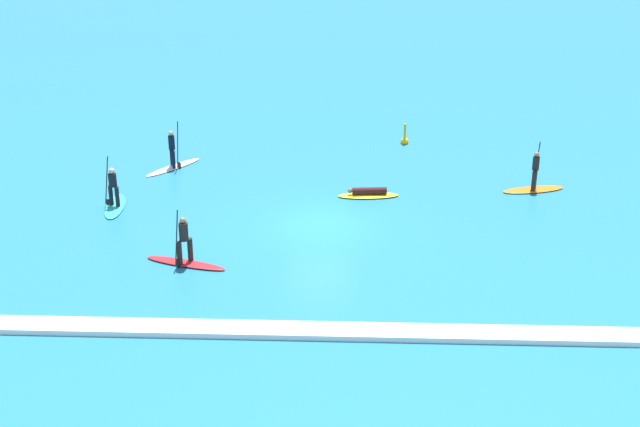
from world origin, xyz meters
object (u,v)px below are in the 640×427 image
Objects in this scene: surfer_on_orange_board at (534,182)px; surfer_on_teal_board at (114,198)px; surfer_on_red_board at (185,253)px; surfer_on_yellow_board at (368,194)px; surfer_on_white_board at (173,159)px; marker_buoy at (405,140)px.

surfer_on_teal_board is (-17.77, -2.56, 0.04)m from surfer_on_orange_board.
surfer_on_red_board is 1.18× the size of surfer_on_yellow_board.
surfer_on_white_board is at bearing -59.62° from surfer_on_red_board.
surfer_on_white_board is at bearing 157.89° from surfer_on_orange_board.
surfer_on_yellow_board is (-7.20, -0.99, -0.26)m from surfer_on_orange_board.
surfer_on_teal_board is 6.46m from surfer_on_red_board.
surfer_on_white_board is (1.54, 4.76, 0.03)m from surfer_on_teal_board.
marker_buoy is (-5.30, 6.13, -0.22)m from surfer_on_orange_board.
surfer_on_red_board is at bearing 40.35° from surfer_on_yellow_board.
surfer_on_white_board is (-2.34, 9.93, -0.01)m from surfer_on_red_board.
surfer_on_red_board is 16.31m from marker_buoy.
marker_buoy reaches higher than surfer_on_yellow_board.
marker_buoy is (10.93, 3.93, -0.29)m from surfer_on_white_board.
surfer_on_orange_board is 15.89m from surfer_on_red_board.
surfer_on_red_board is at bearing -121.81° from marker_buoy.
marker_buoy is at bearing -60.87° from surfer_on_teal_board.
surfer_on_orange_board is 16.38m from surfer_on_white_board.
surfer_on_orange_board is 1.05× the size of surfer_on_teal_board.
surfer_on_teal_board is 0.88× the size of surfer_on_red_board.
surfer_on_teal_board is at bearing -159.79° from surfer_on_white_board.
surfer_on_teal_board reaches higher than surfer_on_yellow_board.
surfer_on_orange_board is 1.08× the size of surfer_on_yellow_board.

